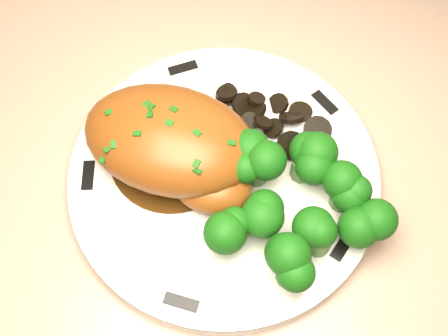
% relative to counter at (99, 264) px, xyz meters
% --- Properties ---
extents(counter, '(2.23, 0.74, 1.08)m').
position_rel_counter_xyz_m(counter, '(0.00, 0.00, 0.00)').
color(counter, brown).
rests_on(counter, ground).
extents(plate, '(0.33, 0.33, 0.02)m').
position_rel_counter_xyz_m(plate, '(0.23, -0.00, 0.49)').
color(plate, silver).
rests_on(plate, counter).
extents(rim_accent_0, '(0.03, 0.03, 0.00)m').
position_rel_counter_xyz_m(rim_accent_0, '(0.32, 0.10, 0.50)').
color(rim_accent_0, black).
rests_on(rim_accent_0, plate).
extents(rim_accent_1, '(0.03, 0.03, 0.00)m').
position_rel_counter_xyz_m(rim_accent_1, '(0.16, 0.11, 0.50)').
color(rim_accent_1, black).
rests_on(rim_accent_1, plate).
extents(rim_accent_2, '(0.02, 0.03, 0.00)m').
position_rel_counter_xyz_m(rim_accent_2, '(0.11, -0.04, 0.50)').
color(rim_accent_2, black).
rests_on(rim_accent_2, plate).
extents(rim_accent_3, '(0.03, 0.01, 0.00)m').
position_rel_counter_xyz_m(rim_accent_3, '(0.23, -0.13, 0.50)').
color(rim_accent_3, black).
rests_on(rim_accent_3, plate).
extents(rim_accent_4, '(0.02, 0.03, 0.00)m').
position_rel_counter_xyz_m(rim_accent_4, '(0.36, -0.05, 0.50)').
color(rim_accent_4, black).
rests_on(rim_accent_4, plate).
extents(gravy_pool, '(0.12, 0.12, 0.00)m').
position_rel_counter_xyz_m(gravy_pool, '(0.18, 0.00, 0.50)').
color(gravy_pool, '#3B220A').
rests_on(gravy_pool, plate).
extents(chicken_breast, '(0.17, 0.12, 0.06)m').
position_rel_counter_xyz_m(chicken_breast, '(0.19, -0.00, 0.53)').
color(chicken_breast, brown).
rests_on(chicken_breast, plate).
extents(mushroom_pile, '(0.11, 0.08, 0.03)m').
position_rel_counter_xyz_m(mushroom_pile, '(0.27, 0.06, 0.51)').
color(mushroom_pile, black).
rests_on(mushroom_pile, plate).
extents(broccoli_florets, '(0.15, 0.14, 0.05)m').
position_rel_counter_xyz_m(broccoli_florets, '(0.31, -0.04, 0.53)').
color(broccoli_florets, '#497130').
rests_on(broccoli_florets, plate).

